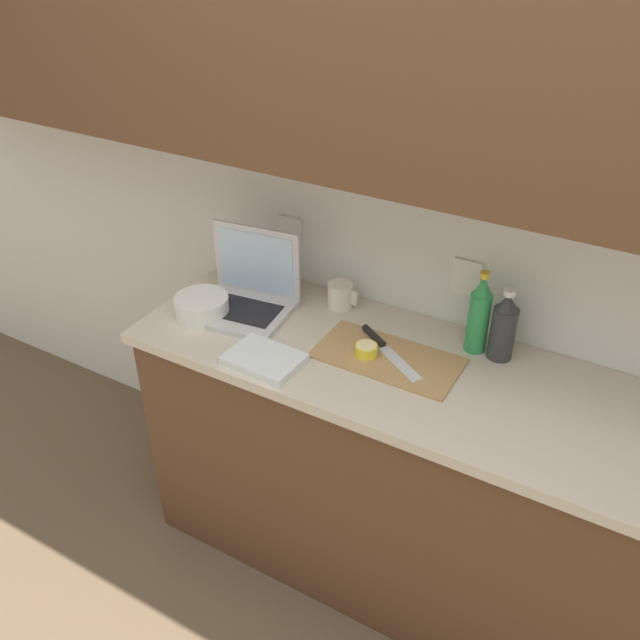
{
  "coord_description": "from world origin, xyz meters",
  "views": [
    {
      "loc": [
        0.54,
        -1.52,
        2.11
      ],
      "look_at": [
        -0.33,
        -0.01,
        0.98
      ],
      "focal_mm": 38.0,
      "sensor_mm": 36.0,
      "label": 1
    }
  ],
  "objects": [
    {
      "name": "ground_plane",
      "position": [
        0.0,
        0.0,
        0.0
      ],
      "size": [
        12.0,
        12.0,
        0.0
      ],
      "primitive_type": "plane",
      "color": "brown",
      "rests_on": "ground"
    },
    {
      "name": "wall_back",
      "position": [
        -0.0,
        0.22,
        1.56
      ],
      "size": [
        5.2,
        0.38,
        2.6
      ],
      "color": "white",
      "rests_on": "ground_plane"
    },
    {
      "name": "counter_unit",
      "position": [
        0.02,
        0.0,
        0.46
      ],
      "size": [
        1.81,
        0.59,
        0.9
      ],
      "color": "brown",
      "rests_on": "ground_plane"
    },
    {
      "name": "laptop",
      "position": [
        -0.64,
        0.04,
        0.96
      ],
      "size": [
        0.34,
        0.29,
        0.27
      ],
      "rotation": [
        0.0,
        0.0,
        0.12
      ],
      "color": "silver",
      "rests_on": "counter_unit"
    },
    {
      "name": "cutting_board",
      "position": [
        -0.11,
        0.01,
        0.9
      ],
      "size": [
        0.44,
        0.23,
        0.01
      ],
      "primitive_type": "cube",
      "color": "tan",
      "rests_on": "counter_unit"
    },
    {
      "name": "knife",
      "position": [
        -0.15,
        0.05,
        0.91
      ],
      "size": [
        0.27,
        0.18,
        0.02
      ],
      "rotation": [
        0.0,
        0.0,
        -0.57
      ],
      "color": "silver",
      "rests_on": "cutting_board"
    },
    {
      "name": "lemon_half_cut",
      "position": [
        -0.17,
        -0.01,
        0.92
      ],
      "size": [
        0.07,
        0.07,
        0.04
      ],
      "color": "yellow",
      "rests_on": "cutting_board"
    },
    {
      "name": "bottle_green_soda",
      "position": [
        0.18,
        0.19,
        1.0
      ],
      "size": [
        0.08,
        0.08,
        0.23
      ],
      "color": "#333338",
      "rests_on": "counter_unit"
    },
    {
      "name": "bottle_oil_tall",
      "position": [
        0.1,
        0.19,
        1.02
      ],
      "size": [
        0.07,
        0.07,
        0.27
      ],
      "color": "#2D934C",
      "rests_on": "counter_unit"
    },
    {
      "name": "measuring_cup",
      "position": [
        -0.37,
        0.2,
        0.94
      ],
      "size": [
        0.11,
        0.09,
        0.09
      ],
      "color": "silver",
      "rests_on": "counter_unit"
    },
    {
      "name": "bowl_white",
      "position": [
        -0.74,
        -0.08,
        0.93
      ],
      "size": [
        0.18,
        0.18,
        0.07
      ],
      "color": "white",
      "rests_on": "counter_unit"
    },
    {
      "name": "dish_towel",
      "position": [
        -0.42,
        -0.19,
        0.91
      ],
      "size": [
        0.23,
        0.17,
        0.02
      ],
      "primitive_type": "cube",
      "rotation": [
        0.0,
        0.0,
        -0.05
      ],
      "color": "white",
      "rests_on": "counter_unit"
    }
  ]
}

